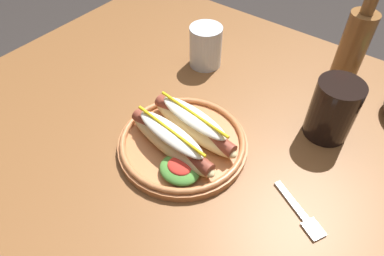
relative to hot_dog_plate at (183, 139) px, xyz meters
The scene contains 6 objects.
dining_table 0.15m from the hot_dog_plate, 62.91° to the left, with size 1.22×0.96×0.74m.
hot_dog_plate is the anchor object (origin of this frame).
fork 0.25m from the hot_dog_plate, ahead, with size 0.12×0.07×0.00m.
soda_cup 0.30m from the hot_dog_plate, 45.99° to the left, with size 0.09×0.09×0.13m, color black.
water_cup 0.29m from the hot_dog_plate, 116.96° to the left, with size 0.08×0.08×0.10m, color silver.
glass_bottle 0.44m from the hot_dog_plate, 66.96° to the left, with size 0.06×0.06×0.24m.
Camera 1 is at (0.25, -0.41, 1.26)m, focal length 32.22 mm.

